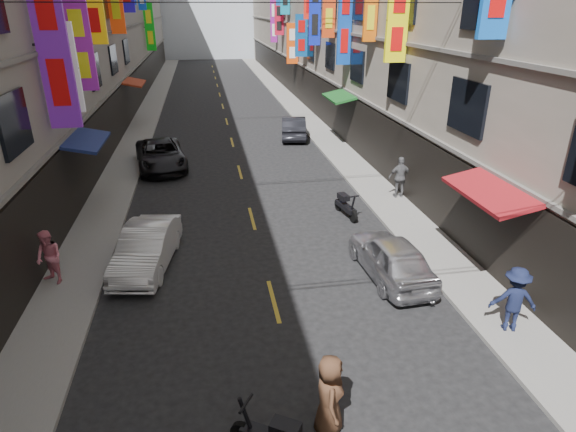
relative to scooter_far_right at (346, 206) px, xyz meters
name	(u,v)px	position (x,y,z in m)	size (l,w,h in m)	color
sidewalk_left	(143,124)	(-9.77, 18.39, -0.38)	(2.00, 90.00, 0.12)	slate
sidewalk_right	(306,118)	(2.23, 18.39, -0.38)	(2.00, 90.00, 0.12)	slate
street_awnings	(214,135)	(-5.03, 2.39, 2.56)	(13.99, 35.20, 0.41)	#16522B
lane_markings	(229,131)	(-3.77, 15.39, -0.44)	(0.12, 80.20, 0.01)	gold
scooter_far_right	(346,206)	(0.00, 0.00, 0.00)	(0.63, 1.79, 1.14)	black
car_left_mid	(147,248)	(-7.51, -2.90, 0.24)	(1.45, 4.15, 1.37)	silver
car_left_far	(161,155)	(-7.77, 7.80, 0.27)	(2.36, 5.12, 1.42)	black
car_right_mid	(391,257)	(0.05, -4.85, 0.25)	(1.63, 4.04, 1.38)	silver
car_right_far	(294,127)	(0.23, 12.81, 0.26)	(1.49, 4.26, 1.40)	#23242B
pedestrian_lfar	(49,257)	(-10.24, -3.63, 0.53)	(0.83, 0.57, 1.70)	pink
pedestrian_rnear	(514,299)	(2.06, -8.10, 0.57)	(1.15, 0.59, 1.78)	#141A37
pedestrian_rfar	(400,177)	(2.83, 1.36, 0.59)	(1.07, 0.61, 1.82)	#575659
pedestrian_crossing	(329,396)	(-3.36, -10.40, 0.47)	(0.89, 0.61, 1.82)	#492D1D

